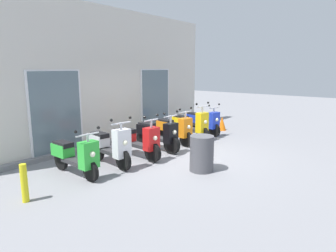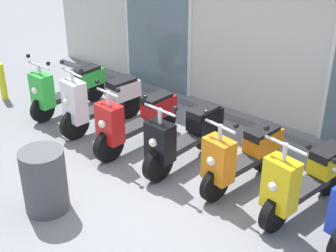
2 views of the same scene
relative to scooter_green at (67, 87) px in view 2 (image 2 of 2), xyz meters
The scene contains 10 objects.
ground_plane 2.88m from the scooter_green, 19.65° to the right, with size 40.00×40.00×0.00m, color gray.
storefront_facade 3.59m from the scooter_green, 34.45° to the left, with size 9.40×0.50×4.15m.
scooter_green is the anchor object (origin of this frame).
scooter_white 0.94m from the scooter_green, ahead, with size 0.60×1.60×1.25m.
scooter_red 1.81m from the scooter_green, ahead, with size 0.51×1.64×1.21m.
scooter_black 2.68m from the scooter_green, ahead, with size 0.60×1.61×1.19m.
scooter_orange 3.58m from the scooter_green, ahead, with size 0.59×1.51×1.19m.
scooter_yellow 4.47m from the scooter_green, ahead, with size 0.67×1.61×1.27m.
trash_bin 2.83m from the scooter_green, 45.65° to the right, with size 0.55×0.55×0.82m, color #4C4C51.
curb_bollard 1.42m from the scooter_green, 162.52° to the right, with size 0.12×0.12×0.70m, color yellow.
Camera 2 is at (3.56, -3.87, 3.71)m, focal length 51.00 mm.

